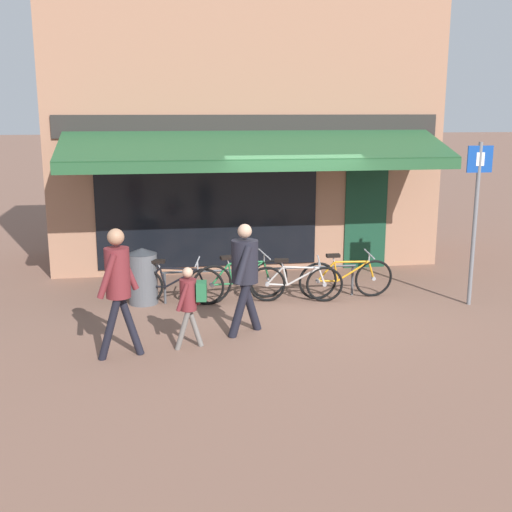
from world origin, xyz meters
name	(u,v)px	position (x,y,z in m)	size (l,w,h in m)	color
ground_plane	(304,305)	(0.00, 0.00, 0.00)	(160.00, 160.00, 0.00)	brown
shop_front	(241,129)	(-0.55, 3.95, 2.87)	(8.09, 4.71, 5.75)	#9E7056
bike_rack_rail	(261,273)	(-0.68, 0.45, 0.47)	(3.46, 0.04, 0.57)	#47494F
bicycle_black	(174,285)	(-2.21, 0.34, 0.36)	(1.71, 0.61, 0.82)	black
bicycle_green	(241,280)	(-1.06, 0.35, 0.39)	(1.78, 0.57, 0.89)	black
bicycle_silver	(296,283)	(-0.11, 0.19, 0.35)	(1.64, 0.55, 0.80)	black
bicycle_orange	(346,278)	(0.81, 0.26, 0.37)	(1.72, 0.52, 0.85)	black
pedestrian_adult	(245,268)	(-1.20, -1.26, 1.01)	(0.57, 0.70, 1.69)	black
pedestrian_child	(190,298)	(-2.04, -1.75, 0.74)	(0.48, 0.33, 1.18)	slate
pedestrian_second_adult	(118,279)	(-3.00, -1.94, 1.10)	(0.63, 0.46, 1.79)	black
litter_bin	(143,276)	(-2.74, 0.52, 0.49)	(0.51, 0.51, 0.99)	#515459
parking_sign	(476,208)	(2.83, -0.41, 1.68)	(0.44, 0.07, 2.78)	slate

